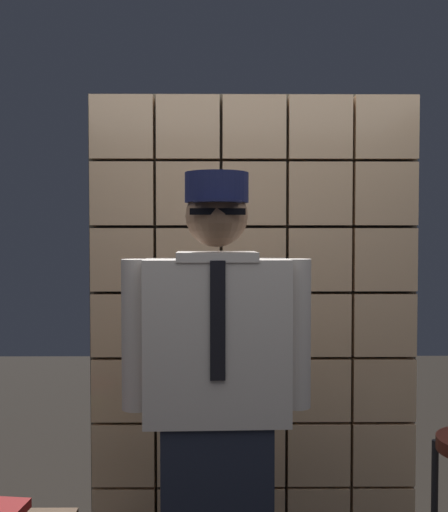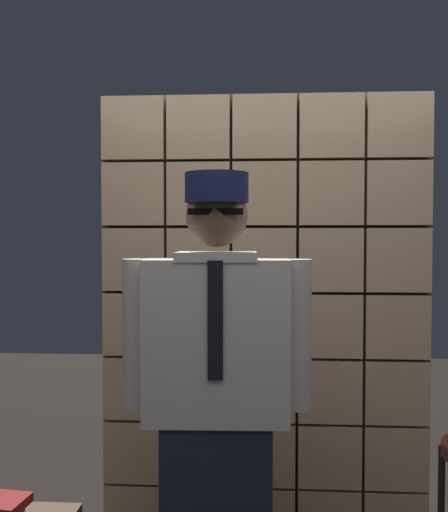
% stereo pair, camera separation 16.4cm
% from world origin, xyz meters
% --- Properties ---
extents(glass_block_wall, '(1.68, 0.10, 2.34)m').
position_xyz_m(glass_block_wall, '(0.00, 1.19, 1.15)').
color(glass_block_wall, '#E0B78C').
rests_on(glass_block_wall, ground).
extents(standing_person, '(0.73, 0.31, 1.84)m').
position_xyz_m(standing_person, '(-0.18, 0.45, 0.96)').
color(standing_person, '#1E2333').
rests_on(standing_person, ground).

